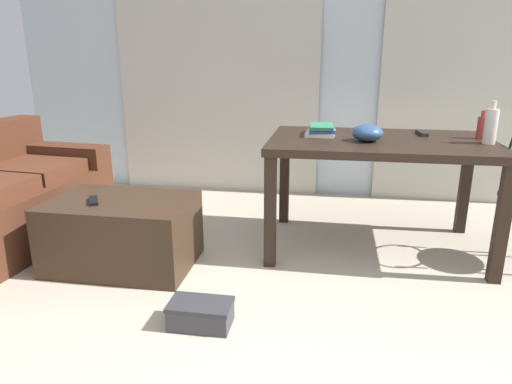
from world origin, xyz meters
name	(u,v)px	position (x,y,z in m)	size (l,w,h in m)	color
ground_plane	(347,294)	(0.00, 1.19, 0.00)	(7.63, 7.63, 0.00)	#B2A893
wall_back	(351,50)	(0.00, 3.18, 1.32)	(6.30, 0.10, 2.64)	silver
curtains	(350,72)	(0.00, 3.09, 1.13)	(4.30, 0.03, 2.27)	beige
coffee_table	(122,233)	(-1.39, 1.34, 0.22)	(0.88, 0.59, 0.43)	#382619
craft_table	(380,153)	(0.19, 1.89, 0.67)	(1.43, 0.91, 0.76)	black
bottle_near	(491,126)	(0.83, 1.83, 0.87)	(0.08, 0.08, 0.26)	beige
bottle_far	(482,127)	(0.83, 2.02, 0.84)	(0.06, 0.06, 0.18)	#99332D
bowl	(367,133)	(0.09, 1.79, 0.81)	(0.19, 0.19, 0.11)	#2D4C7A
book_stack	(321,130)	(-0.20, 1.97, 0.79)	(0.20, 0.27, 0.07)	silver
tv_remote_on_table	(422,133)	(0.48, 2.10, 0.77)	(0.04, 0.18, 0.02)	#232326
scissors	(374,135)	(0.15, 2.02, 0.76)	(0.09, 0.11, 0.00)	#9EA0A5
tv_remote_primary	(93,201)	(-1.53, 1.27, 0.44)	(0.05, 0.16, 0.02)	black
shoebox	(201,314)	(-0.72, 0.75, 0.06)	(0.31, 0.19, 0.13)	#38383D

